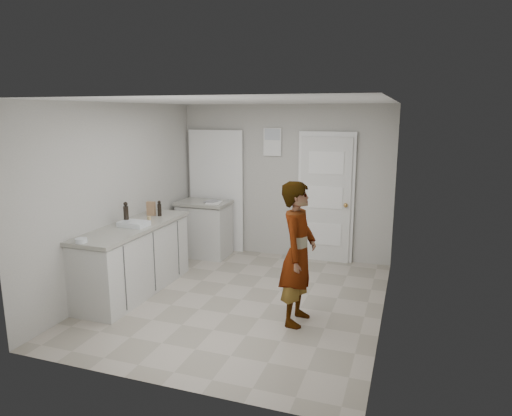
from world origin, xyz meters
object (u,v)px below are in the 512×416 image
at_px(spice_jar, 149,219).
at_px(baking_dish, 134,224).
at_px(person, 298,254).
at_px(cake_mix_box, 151,209).
at_px(egg_bowl, 81,240).
at_px(oil_cruet_b, 126,214).
at_px(oil_cruet_a, 159,209).

distance_m(spice_jar, baking_dish, 0.28).
height_order(person, cake_mix_box, person).
bearing_deg(egg_bowl, oil_cruet_b, 91.47).
distance_m(oil_cruet_a, egg_bowl, 1.49).
bearing_deg(person, oil_cruet_a, 74.24).
xyz_separation_m(oil_cruet_b, baking_dish, (0.15, -0.06, -0.11)).
xyz_separation_m(oil_cruet_a, egg_bowl, (-0.14, -1.48, -0.08)).
xyz_separation_m(person, egg_bowl, (-2.35, -0.73, 0.13)).
height_order(spice_jar, oil_cruet_a, oil_cruet_a).
distance_m(person, oil_cruet_b, 2.39).
height_order(baking_dish, egg_bowl, baking_dish).
bearing_deg(person, oil_cruet_b, 88.65).
distance_m(oil_cruet_b, baking_dish, 0.20).
distance_m(cake_mix_box, egg_bowl, 1.47).
bearing_deg(spice_jar, cake_mix_box, 117.54).
relative_size(oil_cruet_a, egg_bowl, 1.69).
relative_size(person, egg_bowl, 12.30).
height_order(cake_mix_box, oil_cruet_b, oil_cruet_b).
bearing_deg(baking_dish, oil_cruet_b, 158.93).
height_order(spice_jar, baking_dish, spice_jar).
relative_size(spice_jar, egg_bowl, 0.57).
relative_size(cake_mix_box, egg_bowl, 1.50).
relative_size(baking_dish, egg_bowl, 2.75).
xyz_separation_m(spice_jar, oil_cruet_b, (-0.21, -0.21, 0.11)).
bearing_deg(egg_bowl, oil_cruet_a, 84.78).
distance_m(person, cake_mix_box, 2.47).
distance_m(cake_mix_box, oil_cruet_b, 0.57).
relative_size(person, spice_jar, 21.39).
xyz_separation_m(cake_mix_box, oil_cruet_b, (-0.03, -0.56, 0.04)).
relative_size(cake_mix_box, spice_jar, 2.61).
bearing_deg(baking_dish, egg_bowl, -98.47).
distance_m(spice_jar, oil_cruet_a, 0.37).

